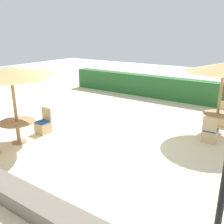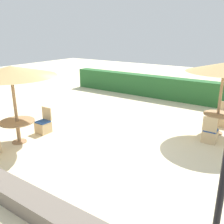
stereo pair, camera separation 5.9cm
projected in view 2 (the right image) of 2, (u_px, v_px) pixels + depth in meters
name	position (u px, v px, depth m)	size (l,w,h in m)	color
ground_plane	(102.00, 142.00, 8.47)	(40.00, 40.00, 0.00)	beige
hedge_row	(175.00, 89.00, 13.47)	(13.00, 0.70, 1.19)	#28602D
stone_border	(7.00, 189.00, 5.61)	(10.00, 0.56, 0.37)	#6B6056
parasol_front_left	(11.00, 71.00, 7.70)	(2.81, 2.81, 2.56)	#93704C
round_table_front_left	(17.00, 125.00, 8.25)	(1.13, 1.13, 0.76)	#93704C
patio_chair_front_left_north	(44.00, 126.00, 9.17)	(0.46, 0.46, 0.93)	tan
parasol_back_right	(224.00, 68.00, 8.47)	(2.57, 2.57, 2.57)	#93704C
round_table_back_right	(217.00, 118.00, 9.03)	(1.01, 1.01, 0.75)	#93704C
patio_chair_back_right_south	(210.00, 135.00, 8.37)	(0.46, 0.46, 0.93)	tan
patio_chair_back_right_north	(222.00, 119.00, 9.89)	(0.46, 0.46, 0.93)	tan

